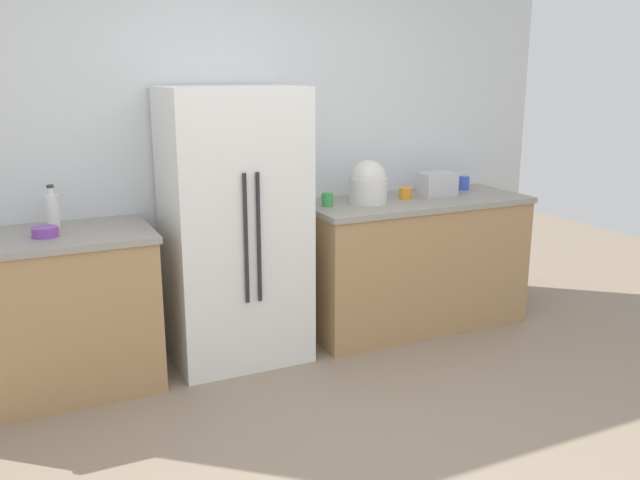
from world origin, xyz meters
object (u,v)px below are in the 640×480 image
(cup_a, at_px, (405,193))
(bowl_a, at_px, (45,232))
(cup_b, at_px, (464,183))
(bottle_a, at_px, (52,210))
(refrigerator, at_px, (235,227))
(rice_cooker, at_px, (368,184))
(toaster, at_px, (437,184))
(cup_c, at_px, (327,200))

(cup_a, relative_size, bowl_a, 0.65)
(bowl_a, bearing_deg, cup_b, 3.85)
(bottle_a, distance_m, bowl_a, 0.23)
(refrigerator, bearing_deg, cup_b, 4.35)
(rice_cooker, relative_size, cup_a, 3.13)
(toaster, xyz_separation_m, cup_a, (-0.26, 0.01, -0.05))
(refrigerator, relative_size, rice_cooker, 5.90)
(bottle_a, relative_size, bowl_a, 1.76)
(bottle_a, bearing_deg, cup_b, -0.16)
(bottle_a, xyz_separation_m, bowl_a, (-0.06, -0.21, -0.08))
(cup_a, relative_size, cup_c, 1.05)
(rice_cooker, xyz_separation_m, bowl_a, (-2.08, -0.07, -0.11))
(toaster, distance_m, rice_cooker, 0.58)
(bottle_a, height_order, bowl_a, bottle_a)
(refrigerator, relative_size, bottle_a, 6.89)
(cup_a, bearing_deg, bottle_a, 177.25)
(cup_c, height_order, bowl_a, cup_c)
(cup_a, bearing_deg, toaster, -1.15)
(toaster, height_order, cup_b, toaster)
(refrigerator, bearing_deg, cup_c, 2.70)
(cup_b, height_order, cup_c, cup_b)
(toaster, relative_size, bowl_a, 1.82)
(refrigerator, bearing_deg, rice_cooker, 0.82)
(cup_a, distance_m, cup_b, 0.60)
(cup_c, distance_m, bowl_a, 1.78)
(rice_cooker, distance_m, cup_c, 0.32)
(cup_b, bearing_deg, rice_cooker, -171.90)
(cup_c, bearing_deg, cup_b, 5.26)
(rice_cooker, bearing_deg, cup_b, 8.10)
(bottle_a, relative_size, cup_b, 2.46)
(toaster, bearing_deg, bowl_a, -178.03)
(cup_b, bearing_deg, refrigerator, -175.65)
(bottle_a, bearing_deg, refrigerator, -8.22)
(refrigerator, distance_m, rice_cooker, 0.99)
(refrigerator, distance_m, cup_a, 1.29)
(toaster, bearing_deg, cup_a, 178.85)
(bottle_a, xyz_separation_m, cup_b, (2.93, -0.01, -0.05))
(refrigerator, height_order, toaster, refrigerator)
(refrigerator, relative_size, toaster, 6.66)
(bottle_a, distance_m, cup_b, 2.93)
(toaster, relative_size, cup_a, 2.78)
(toaster, xyz_separation_m, cup_b, (0.33, 0.11, -0.03))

